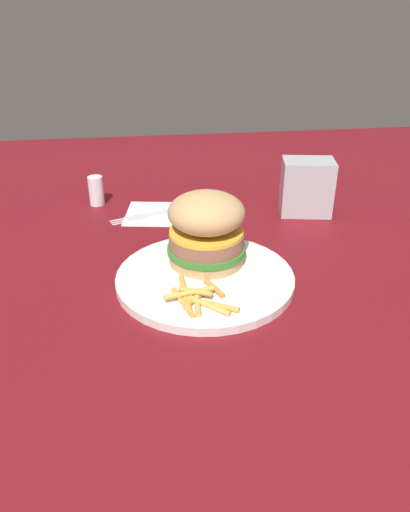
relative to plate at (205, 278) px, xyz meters
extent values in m
plane|color=maroon|center=(0.02, 0.02, -0.01)|extent=(1.60, 1.60, 0.00)
cylinder|color=white|center=(0.00, 0.00, 0.00)|extent=(0.25, 0.25, 0.01)
cylinder|color=tan|center=(-0.01, -0.04, 0.01)|extent=(0.11, 0.11, 0.02)
cylinder|color=#387F2D|center=(-0.01, -0.04, 0.03)|extent=(0.11, 0.11, 0.01)
cylinder|color=#8E5B47|center=(-0.01, -0.04, 0.04)|extent=(0.11, 0.11, 0.02)
cylinder|color=yellow|center=(-0.01, -0.04, 0.05)|extent=(0.11, 0.11, 0.00)
ellipsoid|color=tan|center=(-0.01, -0.04, 0.08)|extent=(0.11, 0.11, 0.06)
cylinder|color=gold|center=(0.00, 0.08, 0.01)|extent=(0.07, 0.04, 0.01)
cylinder|color=gold|center=(0.03, 0.05, 0.01)|extent=(0.01, 0.08, 0.01)
cylinder|color=gold|center=(0.02, 0.06, 0.01)|extent=(0.04, 0.04, 0.01)
cylinder|color=#E5B251|center=(0.02, 0.08, 0.01)|extent=(0.01, 0.05, 0.01)
cylinder|color=gold|center=(-0.01, 0.04, 0.01)|extent=(0.02, 0.05, 0.01)
cylinder|color=#E5B251|center=(0.01, 0.08, 0.01)|extent=(0.06, 0.06, 0.01)
cylinder|color=gold|center=(0.04, 0.07, 0.01)|extent=(0.03, 0.06, 0.01)
cylinder|color=#E5B251|center=(0.03, 0.06, 0.02)|extent=(0.07, 0.02, 0.01)
cylinder|color=gold|center=(0.02, 0.06, 0.02)|extent=(0.04, 0.03, 0.01)
cube|color=white|center=(0.06, -0.25, -0.01)|extent=(0.13, 0.13, 0.00)
cube|color=silver|center=(0.03, -0.26, 0.00)|extent=(0.11, 0.05, 0.00)
cube|color=silver|center=(0.10, -0.23, 0.00)|extent=(0.04, 0.03, 0.00)
cylinder|color=silver|center=(0.13, -0.23, 0.00)|extent=(0.03, 0.01, 0.00)
cylinder|color=silver|center=(0.13, -0.22, 0.00)|extent=(0.03, 0.01, 0.00)
cylinder|color=silver|center=(0.12, -0.21, 0.00)|extent=(0.03, 0.01, 0.00)
cube|color=#B7BABF|center=(-0.21, -0.22, 0.04)|extent=(0.10, 0.07, 0.10)
cylinder|color=white|center=(0.17, -0.31, 0.02)|extent=(0.03, 0.03, 0.06)
camera|label=1|loc=(0.08, 0.60, 0.37)|focal=34.93mm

